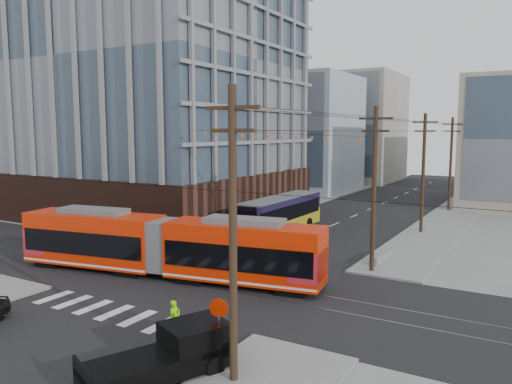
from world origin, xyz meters
TOP-DOWN VIEW (x-y plane):
  - ground at (0.00, 0.00)m, footprint 160.00×160.00m
  - office_building at (-22.00, 23.00)m, footprint 30.00×25.00m
  - bg_bldg_nw_near at (-17.00, 52.00)m, footprint 18.00×16.00m
  - bg_bldg_nw_far at (-14.00, 72.00)m, footprint 16.00×18.00m
  - utility_pole_near at (8.50, -6.00)m, footprint 0.30×0.30m
  - utility_pole_far at (8.50, 56.00)m, footprint 0.30×0.30m
  - streetcar at (-2.87, 3.46)m, footprint 21.05×6.43m
  - city_bus at (-2.80, 19.44)m, footprint 2.77×12.30m
  - pickup_truck at (5.96, -7.33)m, footprint 4.17×6.00m
  - parked_car_silver at (-5.98, 15.89)m, footprint 1.50×4.07m
  - parked_car_white at (-4.99, 19.36)m, footprint 2.79×5.54m
  - parked_car_grey at (-5.57, 24.51)m, footprint 3.70×5.31m
  - pedestrian at (3.80, -3.70)m, footprint 0.47×0.65m
  - stop_sign at (7.26, -5.16)m, footprint 0.99×0.99m
  - jersey_barrier at (8.30, 13.87)m, footprint 0.90×3.69m

SIDE VIEW (x-z plane):
  - ground at x=0.00m, z-range 0.00..0.00m
  - jersey_barrier at x=8.30m, z-range 0.00..0.73m
  - parked_car_silver at x=-5.98m, z-range 0.00..1.33m
  - parked_car_grey at x=-5.57m, z-range 0.00..1.35m
  - parked_car_white at x=-4.99m, z-range 0.00..1.55m
  - pedestrian at x=3.80m, z-range 0.00..1.67m
  - pickup_truck at x=5.96m, z-range 0.00..1.92m
  - stop_sign at x=7.26m, z-range 0.00..2.63m
  - city_bus at x=-2.80m, z-range 0.00..3.48m
  - streetcar at x=-2.87m, z-range 0.00..4.02m
  - utility_pole_near at x=8.50m, z-range 0.00..11.00m
  - utility_pole_far at x=8.50m, z-range 0.00..11.00m
  - bg_bldg_nw_near at x=-17.00m, z-range 0.00..18.00m
  - bg_bldg_nw_far at x=-14.00m, z-range 0.00..20.00m
  - office_building at x=-22.00m, z-range 0.00..28.60m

